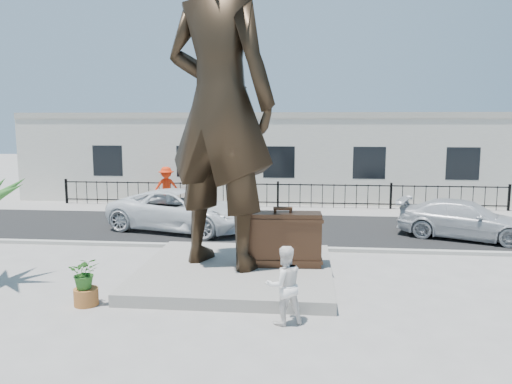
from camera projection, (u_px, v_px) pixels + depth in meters
The scene contains 15 objects.
ground at pixel (248, 296), 12.26m from camera, with size 100.00×100.00×0.00m, color #9E9991.
street at pixel (271, 227), 20.14m from camera, with size 40.00×7.00×0.01m, color black.
curb at pixel (264, 248), 16.68m from camera, with size 40.00×0.25×0.12m, color #A5A399.
far_sidewalk at pixel (277, 210), 24.08m from camera, with size 40.00×2.50×0.02m, color #9E9991.
plinth at pixel (236, 271), 13.76m from camera, with size 5.20×5.20×0.30m, color gray.
fence at pixel (278, 195), 24.78m from camera, with size 22.00×0.10×1.20m, color black.
building at pixel (282, 157), 28.69m from camera, with size 28.00×7.00×4.40m, color silver.
statue at pixel (219, 104), 13.32m from camera, with size 3.23×2.12×8.85m, color black.
suitcase at pixel (283, 239), 13.74m from camera, with size 2.10×0.67×1.48m, color #342115.
tourist at pixel (284, 285), 10.48m from camera, with size 0.82×0.64×1.69m, color white.
car_white at pixel (181, 210), 19.56m from camera, with size 2.63×5.71×1.59m, color white.
car_silver at pixel (465, 220), 18.18m from camera, with size 1.93×4.74×1.38m, color #BCBEC1.
worker at pixel (166, 187), 24.66m from camera, with size 1.30×0.75×2.01m, color red.
planter at pixel (86, 297), 11.62m from camera, with size 0.56×0.56×0.40m, color #9D5B29.
shrub at pixel (85, 273), 11.54m from camera, with size 0.68×0.59×0.76m, color #285D1E.
Camera 1 is at (1.39, -11.69, 4.26)m, focal length 35.00 mm.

